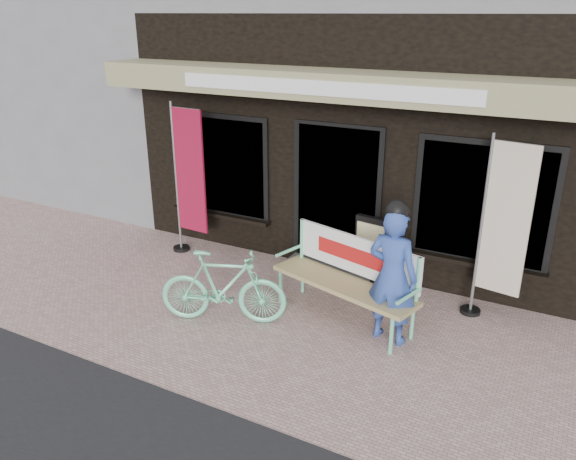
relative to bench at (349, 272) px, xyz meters
The scene contains 9 objects.
ground 1.20m from the bench, 133.45° to the right, with size 70.00×70.00×0.00m, color #BC978F.
storefront 4.89m from the bench, 99.56° to the left, with size 7.00×6.77×6.00m.
neighbor_left_near 10.68m from the bench, 152.72° to the left, with size 10.00×7.00×6.40m, color slate.
bench is the anchor object (origin of this frame).
person 0.71m from the bench, 21.77° to the right, with size 0.64×0.47×1.73m.
bicycle 1.56m from the bench, 148.13° to the right, with size 0.45×1.58×0.95m, color #73E2AD.
nobori_red 3.11m from the bench, 166.45° to the left, with size 0.70×0.28×2.39m.
nobori_cream 1.88m from the bench, 26.56° to the left, with size 0.69×0.29×2.34m.
menu_stand 1.06m from the bench, 94.74° to the left, with size 0.50×0.17×0.99m.
Camera 1 is at (2.97, -5.12, 3.62)m, focal length 35.00 mm.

